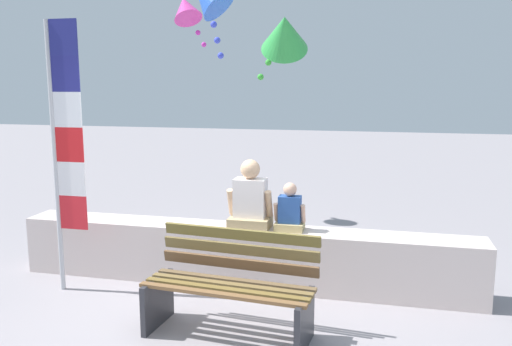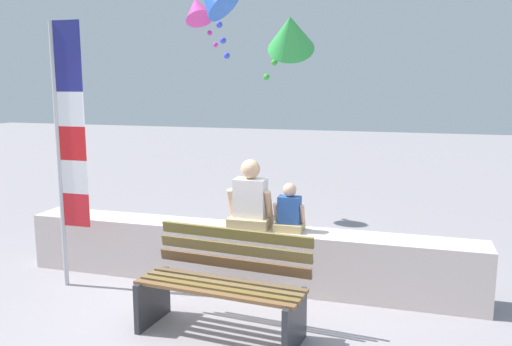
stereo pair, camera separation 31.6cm
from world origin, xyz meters
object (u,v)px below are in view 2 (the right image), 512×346
object	(u,v)px
park_bench	(224,288)
person_adult	(250,201)
flag_banner	(67,139)
kite_green	(290,33)
kite_magenta	(198,9)
person_child	(289,212)

from	to	relation	value
park_bench	person_adult	size ratio (longest dim) A/B	2.06
park_bench	flag_banner	xyz separation A→B (m)	(-1.92, 0.54, 1.19)
kite_green	person_adult	bearing A→B (deg)	-94.61
park_bench	person_adult	world-z (taller)	person_adult
flag_banner	kite_magenta	world-z (taller)	kite_magenta
person_child	flag_banner	world-z (taller)	flag_banner
person_child	kite_green	size ratio (longest dim) A/B	0.53
park_bench	kite_magenta	size ratio (longest dim) A/B	1.78
person_child	kite_green	world-z (taller)	kite_green
person_adult	kite_magenta	size ratio (longest dim) A/B	0.86
kite_magenta	person_child	bearing A→B (deg)	-51.58
kite_green	kite_magenta	distance (m)	2.28
person_adult	kite_green	distance (m)	2.31
park_bench	kite_green	size ratio (longest dim) A/B	1.59
kite_green	kite_magenta	xyz separation A→B (m)	(-1.79, 1.31, 0.53)
park_bench	kite_magenta	world-z (taller)	kite_magenta
person_child	kite_green	xyz separation A→B (m)	(-0.32, 1.35, 1.95)
flag_banner	kite_magenta	xyz separation A→B (m)	(0.13, 3.26, 1.72)
park_bench	kite_green	world-z (taller)	kite_green
kite_green	park_bench	bearing A→B (deg)	-90.08
flag_banner	kite_magenta	size ratio (longest dim) A/B	3.26
flag_banner	kite_green	world-z (taller)	kite_green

